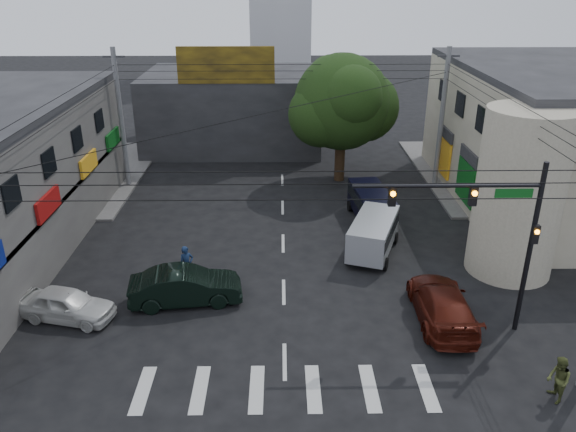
{
  "coord_description": "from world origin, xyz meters",
  "views": [
    {
      "loc": [
        -0.11,
        -20.16,
        13.54
      ],
      "look_at": [
        0.23,
        4.0,
        2.94
      ],
      "focal_mm": 35.0,
      "sensor_mm": 36.0,
      "label": 1
    }
  ],
  "objects_px": {
    "utility_pole_far_right": "(442,119)",
    "navy_van": "(371,206)",
    "traffic_officer": "(187,265)",
    "traffic_gantry": "(491,222)",
    "silver_minivan": "(373,236)",
    "pedestrian_olive": "(559,380)",
    "maroon_sedan": "(442,304)",
    "street_tree": "(342,102)",
    "dark_sedan": "(186,286)",
    "utility_pole_far_left": "(121,120)",
    "white_compact": "(67,304)"
  },
  "relations": [
    {
      "from": "utility_pole_far_left",
      "to": "navy_van",
      "type": "relative_size",
      "value": 1.89
    },
    {
      "from": "silver_minivan",
      "to": "traffic_gantry",
      "type": "bearing_deg",
      "value": -135.03
    },
    {
      "from": "traffic_gantry",
      "to": "utility_pole_far_right",
      "type": "xyz_separation_m",
      "value": [
        2.68,
        17.0,
        -0.23
      ]
    },
    {
      "from": "silver_minivan",
      "to": "dark_sedan",
      "type": "bearing_deg",
      "value": 137.02
    },
    {
      "from": "silver_minivan",
      "to": "navy_van",
      "type": "xyz_separation_m",
      "value": [
        0.53,
        4.13,
        -0.03
      ]
    },
    {
      "from": "utility_pole_far_left",
      "to": "dark_sedan",
      "type": "bearing_deg",
      "value": -67.32
    },
    {
      "from": "traffic_officer",
      "to": "utility_pole_far_left",
      "type": "bearing_deg",
      "value": 86.2
    },
    {
      "from": "silver_minivan",
      "to": "traffic_officer",
      "type": "xyz_separation_m",
      "value": [
        -9.17,
        -2.8,
        -0.05
      ]
    },
    {
      "from": "white_compact",
      "to": "traffic_officer",
      "type": "bearing_deg",
      "value": -42.93
    },
    {
      "from": "utility_pole_far_left",
      "to": "utility_pole_far_right",
      "type": "bearing_deg",
      "value": 0.0
    },
    {
      "from": "street_tree",
      "to": "dark_sedan",
      "type": "bearing_deg",
      "value": -117.8
    },
    {
      "from": "street_tree",
      "to": "traffic_officer",
      "type": "distance_m",
      "value": 17.02
    },
    {
      "from": "traffic_gantry",
      "to": "maroon_sedan",
      "type": "relative_size",
      "value": 1.33
    },
    {
      "from": "white_compact",
      "to": "traffic_officer",
      "type": "distance_m",
      "value": 5.49
    },
    {
      "from": "traffic_officer",
      "to": "traffic_gantry",
      "type": "bearing_deg",
      "value": -46.42
    },
    {
      "from": "silver_minivan",
      "to": "pedestrian_olive",
      "type": "xyz_separation_m",
      "value": [
        4.6,
        -10.99,
        -0.11
      ]
    },
    {
      "from": "utility_pole_far_left",
      "to": "silver_minivan",
      "type": "bearing_deg",
      "value": -33.95
    },
    {
      "from": "utility_pole_far_right",
      "to": "white_compact",
      "type": "bearing_deg",
      "value": -140.81
    },
    {
      "from": "street_tree",
      "to": "maroon_sedan",
      "type": "height_order",
      "value": "street_tree"
    },
    {
      "from": "utility_pole_far_right",
      "to": "traffic_officer",
      "type": "xyz_separation_m",
      "value": [
        -15.03,
        -13.0,
        -3.68
      ]
    },
    {
      "from": "utility_pole_far_left",
      "to": "pedestrian_olive",
      "type": "xyz_separation_m",
      "value": [
        19.74,
        -21.19,
        -3.73
      ]
    },
    {
      "from": "traffic_officer",
      "to": "maroon_sedan",
      "type": "bearing_deg",
      "value": -44.98
    },
    {
      "from": "white_compact",
      "to": "silver_minivan",
      "type": "bearing_deg",
      "value": -53.22
    },
    {
      "from": "utility_pole_far_left",
      "to": "white_compact",
      "type": "height_order",
      "value": "utility_pole_far_left"
    },
    {
      "from": "traffic_gantry",
      "to": "white_compact",
      "type": "relative_size",
      "value": 1.66
    },
    {
      "from": "maroon_sedan",
      "to": "pedestrian_olive",
      "type": "bearing_deg",
      "value": 119.51
    },
    {
      "from": "traffic_officer",
      "to": "silver_minivan",
      "type": "bearing_deg",
      "value": -11.46
    },
    {
      "from": "utility_pole_far_right",
      "to": "silver_minivan",
      "type": "relative_size",
      "value": 1.88
    },
    {
      "from": "silver_minivan",
      "to": "navy_van",
      "type": "relative_size",
      "value": 1.0
    },
    {
      "from": "pedestrian_olive",
      "to": "traffic_officer",
      "type": "bearing_deg",
      "value": -120.65
    },
    {
      "from": "maroon_sedan",
      "to": "dark_sedan",
      "type": "bearing_deg",
      "value": -6.77
    },
    {
      "from": "utility_pole_far_left",
      "to": "dark_sedan",
      "type": "xyz_separation_m",
      "value": [
        6.18,
        -14.78,
        -3.8
      ]
    },
    {
      "from": "utility_pole_far_right",
      "to": "dark_sedan",
      "type": "height_order",
      "value": "utility_pole_far_right"
    },
    {
      "from": "maroon_sedan",
      "to": "traffic_officer",
      "type": "xyz_separation_m",
      "value": [
        -11.14,
        3.3,
        0.14
      ]
    },
    {
      "from": "utility_pole_far_left",
      "to": "silver_minivan",
      "type": "height_order",
      "value": "utility_pole_far_left"
    },
    {
      "from": "traffic_gantry",
      "to": "dark_sedan",
      "type": "distance_m",
      "value": 12.99
    },
    {
      "from": "silver_minivan",
      "to": "utility_pole_far_right",
      "type": "bearing_deg",
      "value": -9.97
    },
    {
      "from": "street_tree",
      "to": "traffic_gantry",
      "type": "distance_m",
      "value": 18.42
    },
    {
      "from": "utility_pole_far_left",
      "to": "pedestrian_olive",
      "type": "height_order",
      "value": "utility_pole_far_left"
    },
    {
      "from": "utility_pole_far_right",
      "to": "maroon_sedan",
      "type": "distance_m",
      "value": 17.19
    },
    {
      "from": "pedestrian_olive",
      "to": "silver_minivan",
      "type": "bearing_deg",
      "value": -157.21
    },
    {
      "from": "street_tree",
      "to": "maroon_sedan",
      "type": "relative_size",
      "value": 1.61
    },
    {
      "from": "utility_pole_far_right",
      "to": "navy_van",
      "type": "height_order",
      "value": "utility_pole_far_right"
    },
    {
      "from": "traffic_gantry",
      "to": "dark_sedan",
      "type": "bearing_deg",
      "value": 169.64
    },
    {
      "from": "traffic_gantry",
      "to": "navy_van",
      "type": "bearing_deg",
      "value": 103.64
    },
    {
      "from": "utility_pole_far_right",
      "to": "utility_pole_far_left",
      "type": "bearing_deg",
      "value": 180.0
    },
    {
      "from": "maroon_sedan",
      "to": "silver_minivan",
      "type": "xyz_separation_m",
      "value": [
        -1.96,
        6.11,
        0.19
      ]
    },
    {
      "from": "traffic_gantry",
      "to": "silver_minivan",
      "type": "bearing_deg",
      "value": 115.06
    },
    {
      "from": "white_compact",
      "to": "maroon_sedan",
      "type": "height_order",
      "value": "maroon_sedan"
    },
    {
      "from": "maroon_sedan",
      "to": "traffic_gantry",
      "type": "bearing_deg",
      "value": 151.25
    }
  ]
}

